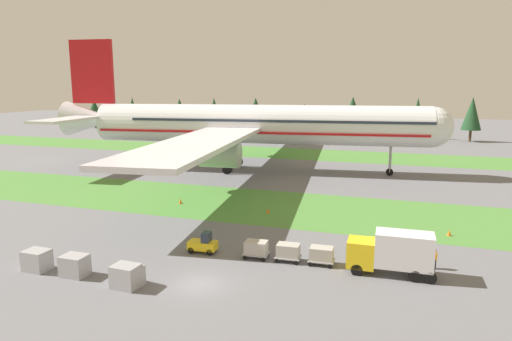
{
  "coord_description": "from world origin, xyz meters",
  "views": [
    {
      "loc": [
        14.71,
        -30.08,
        15.13
      ],
      "look_at": [
        -4.3,
        26.54,
        4.0
      ],
      "focal_mm": 32.15,
      "sensor_mm": 36.0,
      "label": 1
    }
  ],
  "objects_px": {
    "uld_container_1": "(75,265)",
    "baggage_tug": "(203,244)",
    "cargo_dolly_second": "(288,251)",
    "cargo_dolly_third": "(322,254)",
    "taxiway_marker_2": "(449,233)",
    "uld_container_3": "(126,276)",
    "airliner": "(245,124)",
    "ground_crew_marshaller": "(434,258)",
    "taxiway_marker_1": "(180,201)",
    "taxiway_marker_0": "(268,211)",
    "uld_container_0": "(37,260)",
    "cargo_dolly_lead": "(256,248)",
    "uld_container_2": "(129,276)",
    "catering_truck": "(392,251)"
  },
  "relations": [
    {
      "from": "cargo_dolly_lead",
      "to": "ground_crew_marshaller",
      "type": "height_order",
      "value": "ground_crew_marshaller"
    },
    {
      "from": "cargo_dolly_lead",
      "to": "taxiway_marker_0",
      "type": "height_order",
      "value": "cargo_dolly_lead"
    },
    {
      "from": "taxiway_marker_1",
      "to": "taxiway_marker_2",
      "type": "distance_m",
      "value": 32.25
    },
    {
      "from": "airliner",
      "to": "cargo_dolly_second",
      "type": "relative_size",
      "value": 37.71
    },
    {
      "from": "taxiway_marker_0",
      "to": "ground_crew_marshaller",
      "type": "bearing_deg",
      "value": -33.01
    },
    {
      "from": "baggage_tug",
      "to": "uld_container_1",
      "type": "xyz_separation_m",
      "value": [
        -7.63,
        -8.03,
        0.03
      ]
    },
    {
      "from": "cargo_dolly_second",
      "to": "uld_container_0",
      "type": "bearing_deg",
      "value": 110.79
    },
    {
      "from": "cargo_dolly_third",
      "to": "ground_crew_marshaller",
      "type": "xyz_separation_m",
      "value": [
        9.11,
        2.12,
        0.03
      ]
    },
    {
      "from": "airliner",
      "to": "uld_container_0",
      "type": "relative_size",
      "value": 42.94
    },
    {
      "from": "catering_truck",
      "to": "taxiway_marker_0",
      "type": "relative_size",
      "value": 12.04
    },
    {
      "from": "taxiway_marker_2",
      "to": "catering_truck",
      "type": "bearing_deg",
      "value": -113.55
    },
    {
      "from": "uld_container_2",
      "to": "taxiway_marker_1",
      "type": "distance_m",
      "value": 24.74
    },
    {
      "from": "uld_container_1",
      "to": "uld_container_2",
      "type": "relative_size",
      "value": 1.0
    },
    {
      "from": "baggage_tug",
      "to": "taxiway_marker_1",
      "type": "bearing_deg",
      "value": 31.24
    },
    {
      "from": "cargo_dolly_second",
      "to": "taxiway_marker_0",
      "type": "relative_size",
      "value": 3.91
    },
    {
      "from": "cargo_dolly_second",
      "to": "uld_container_3",
      "type": "relative_size",
      "value": 1.14
    },
    {
      "from": "cargo_dolly_third",
      "to": "airliner",
      "type": "bearing_deg",
      "value": 25.15
    },
    {
      "from": "baggage_tug",
      "to": "uld_container_3",
      "type": "bearing_deg",
      "value": 161.08
    },
    {
      "from": "airliner",
      "to": "cargo_dolly_second",
      "type": "bearing_deg",
      "value": 17.39
    },
    {
      "from": "catering_truck",
      "to": "uld_container_2",
      "type": "distance_m",
      "value": 20.86
    },
    {
      "from": "ground_crew_marshaller",
      "to": "cargo_dolly_second",
      "type": "bearing_deg",
      "value": -120.12
    },
    {
      "from": "taxiway_marker_2",
      "to": "uld_container_1",
      "type": "bearing_deg",
      "value": -145.33
    },
    {
      "from": "ground_crew_marshaller",
      "to": "uld_container_3",
      "type": "height_order",
      "value": "uld_container_3"
    },
    {
      "from": "cargo_dolly_third",
      "to": "uld_container_3",
      "type": "relative_size",
      "value": 1.14
    },
    {
      "from": "uld_container_3",
      "to": "taxiway_marker_1",
      "type": "relative_size",
      "value": 2.95
    },
    {
      "from": "uld_container_3",
      "to": "uld_container_2",
      "type": "bearing_deg",
      "value": 85.21
    },
    {
      "from": "uld_container_1",
      "to": "uld_container_3",
      "type": "xyz_separation_m",
      "value": [
        5.19,
        -0.56,
        0.03
      ]
    },
    {
      "from": "cargo_dolly_lead",
      "to": "uld_container_0",
      "type": "height_order",
      "value": "uld_container_0"
    },
    {
      "from": "catering_truck",
      "to": "ground_crew_marshaller",
      "type": "bearing_deg",
      "value": -56.56
    },
    {
      "from": "ground_crew_marshaller",
      "to": "taxiway_marker_1",
      "type": "bearing_deg",
      "value": -153.21
    },
    {
      "from": "uld_container_1",
      "to": "cargo_dolly_second",
      "type": "bearing_deg",
      "value": 28.53
    },
    {
      "from": "baggage_tug",
      "to": "catering_truck",
      "type": "relative_size",
      "value": 0.38
    },
    {
      "from": "cargo_dolly_third",
      "to": "taxiway_marker_1",
      "type": "distance_m",
      "value": 25.7
    },
    {
      "from": "uld_container_1",
      "to": "cargo_dolly_third",
      "type": "bearing_deg",
      "value": 25.02
    },
    {
      "from": "uld_container_1",
      "to": "baggage_tug",
      "type": "bearing_deg",
      "value": 46.45
    },
    {
      "from": "uld_container_1",
      "to": "taxiway_marker_2",
      "type": "relative_size",
      "value": 3.36
    },
    {
      "from": "cargo_dolly_lead",
      "to": "taxiway_marker_0",
      "type": "distance_m",
      "value": 14.62
    },
    {
      "from": "cargo_dolly_second",
      "to": "uld_container_0",
      "type": "xyz_separation_m",
      "value": [
        -19.28,
        -8.53,
        -0.06
      ]
    },
    {
      "from": "cargo_dolly_second",
      "to": "cargo_dolly_third",
      "type": "xyz_separation_m",
      "value": [
        2.9,
        0.16,
        0.0
      ]
    },
    {
      "from": "uld_container_1",
      "to": "catering_truck",
      "type": "bearing_deg",
      "value": 19.06
    },
    {
      "from": "airliner",
      "to": "uld_container_0",
      "type": "bearing_deg",
      "value": -8.51
    },
    {
      "from": "uld_container_1",
      "to": "taxiway_marker_2",
      "type": "xyz_separation_m",
      "value": [
        29.41,
        20.35,
        -0.55
      ]
    },
    {
      "from": "uld_container_1",
      "to": "uld_container_3",
      "type": "relative_size",
      "value": 1.0
    },
    {
      "from": "uld_container_3",
      "to": "taxiway_marker_2",
      "type": "xyz_separation_m",
      "value": [
        24.22,
        20.91,
        -0.58
      ]
    },
    {
      "from": "ground_crew_marshaller",
      "to": "uld_container_0",
      "type": "bearing_deg",
      "value": -111.79
    },
    {
      "from": "uld_container_2",
      "to": "uld_container_3",
      "type": "bearing_deg",
      "value": -94.79
    },
    {
      "from": "cargo_dolly_third",
      "to": "ground_crew_marshaller",
      "type": "distance_m",
      "value": 9.36
    },
    {
      "from": "cargo_dolly_lead",
      "to": "uld_container_3",
      "type": "height_order",
      "value": "uld_container_3"
    },
    {
      "from": "ground_crew_marshaller",
      "to": "cargo_dolly_lead",
      "type": "bearing_deg",
      "value": -121.58
    },
    {
      "from": "cargo_dolly_lead",
      "to": "uld_container_1",
      "type": "xyz_separation_m",
      "value": [
        -12.65,
        -8.3,
        -0.07
      ]
    }
  ]
}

